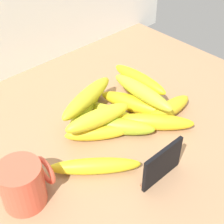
# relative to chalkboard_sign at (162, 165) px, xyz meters

# --- Properties ---
(counter_top) EXTENTS (1.10, 0.76, 0.03)m
(counter_top) POSITION_rel_chalkboard_sign_xyz_m (-0.03, 0.18, -0.05)
(counter_top) COLOR #A27854
(counter_top) RESTS_ON ground
(chalkboard_sign) EXTENTS (0.11, 0.02, 0.08)m
(chalkboard_sign) POSITION_rel_chalkboard_sign_xyz_m (0.00, 0.00, 0.00)
(chalkboard_sign) COLOR black
(chalkboard_sign) RESTS_ON counter_top
(coffee_mug) EXTENTS (0.10, 0.09, 0.10)m
(coffee_mug) POSITION_rel_chalkboard_sign_xyz_m (-0.24, 0.14, 0.01)
(coffee_mug) COLOR #E0543C
(coffee_mug) RESTS_ON counter_top
(banana_0) EXTENTS (0.17, 0.18, 0.04)m
(banana_0) POSITION_rel_chalkboard_sign_xyz_m (0.10, 0.12, -0.02)
(banana_0) COLOR yellow
(banana_0) RESTS_ON counter_top
(banana_1) EXTENTS (0.19, 0.13, 0.04)m
(banana_1) POSITION_rel_chalkboard_sign_xyz_m (0.02, 0.27, -0.02)
(banana_1) COLOR #B7CA2F
(banana_1) RESTS_ON counter_top
(banana_2) EXTENTS (0.11, 0.21, 0.04)m
(banana_2) POSITION_rel_chalkboard_sign_xyz_m (0.12, 0.19, -0.02)
(banana_2) COLOR yellow
(banana_2) RESTS_ON counter_top
(banana_3) EXTENTS (0.16, 0.18, 0.04)m
(banana_3) POSITION_rel_chalkboard_sign_xyz_m (0.02, 0.17, -0.02)
(banana_3) COLOR #9CB926
(banana_3) RESTS_ON counter_top
(banana_4) EXTENTS (0.07, 0.18, 0.03)m
(banana_4) POSITION_rel_chalkboard_sign_xyz_m (0.06, 0.19, -0.02)
(banana_4) COLOR gold
(banana_4) RESTS_ON counter_top
(banana_5) EXTENTS (0.16, 0.04, 0.04)m
(banana_5) POSITION_rel_chalkboard_sign_xyz_m (0.17, 0.12, -0.02)
(banana_5) COLOR yellow
(banana_5) RESTS_ON counter_top
(banana_6) EXTENTS (0.07, 0.20, 0.03)m
(banana_6) POSITION_rel_chalkboard_sign_xyz_m (0.17, 0.23, -0.02)
(banana_6) COLOR yellow
(banana_6) RESTS_ON counter_top
(banana_7) EXTENTS (0.15, 0.12, 0.04)m
(banana_7) POSITION_rel_chalkboard_sign_xyz_m (-0.02, 0.18, -0.02)
(banana_7) COLOR yellow
(banana_7) RESTS_ON counter_top
(banana_8) EXTENTS (0.18, 0.15, 0.04)m
(banana_8) POSITION_rel_chalkboard_sign_xyz_m (-0.09, 0.11, -0.02)
(banana_8) COLOR yellow
(banana_8) RESTS_ON counter_top
(banana_9) EXTENTS (0.04, 0.20, 0.04)m
(banana_9) POSITION_rel_chalkboard_sign_xyz_m (0.13, 0.18, 0.02)
(banana_9) COLOR gold
(banana_9) RESTS_ON banana_2
(banana_10) EXTENTS (0.20, 0.10, 0.04)m
(banana_10) POSITION_rel_chalkboard_sign_xyz_m (0.02, 0.26, 0.02)
(banana_10) COLOR gold
(banana_10) RESTS_ON banana_1
(banana_11) EXTENTS (0.04, 0.18, 0.04)m
(banana_11) POSITION_rel_chalkboard_sign_xyz_m (0.18, 0.23, 0.01)
(banana_11) COLOR yellow
(banana_11) RESTS_ON banana_6
(banana_12) EXTENTS (0.17, 0.07, 0.04)m
(banana_12) POSITION_rel_chalkboard_sign_xyz_m (-0.01, 0.19, 0.02)
(banana_12) COLOR yellow
(banana_12) RESTS_ON banana_7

